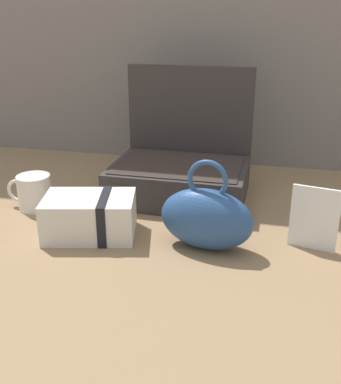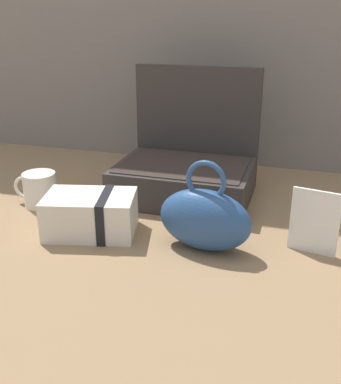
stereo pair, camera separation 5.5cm
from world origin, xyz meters
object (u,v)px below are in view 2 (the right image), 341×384
(teal_pouch_handbag, at_px, (205,219))
(info_card_left, at_px, (314,222))
(open_suitcase, at_px, (187,168))
(cream_toiletry_bag, at_px, (92,214))
(coffee_mug, at_px, (39,189))

(teal_pouch_handbag, relative_size, info_card_left, 1.52)
(open_suitcase, xyz_separation_m, cream_toiletry_bag, (-0.15, -0.30, -0.03))
(open_suitcase, relative_size, teal_pouch_handbag, 1.67)
(cream_toiletry_bag, bearing_deg, open_suitcase, 63.75)
(open_suitcase, xyz_separation_m, coffee_mug, (-0.36, -0.19, -0.03))
(open_suitcase, height_order, cream_toiletry_bag, open_suitcase)
(open_suitcase, bearing_deg, cream_toiletry_bag, -116.25)
(cream_toiletry_bag, xyz_separation_m, coffee_mug, (-0.21, 0.11, -0.00))
(open_suitcase, bearing_deg, coffee_mug, -151.62)
(teal_pouch_handbag, height_order, coffee_mug, teal_pouch_handbag)
(open_suitcase, relative_size, coffee_mug, 2.96)
(open_suitcase, height_order, coffee_mug, open_suitcase)
(teal_pouch_handbag, xyz_separation_m, coffee_mug, (-0.48, 0.11, -0.03))
(coffee_mug, relative_size, info_card_left, 0.86)
(open_suitcase, distance_m, teal_pouch_handbag, 0.33)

